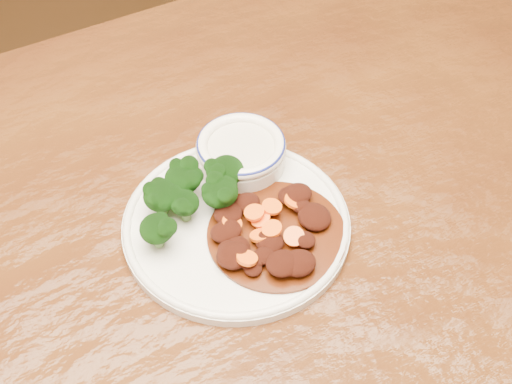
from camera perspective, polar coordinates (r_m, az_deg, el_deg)
name	(u,v)px	position (r m, az deg, el deg)	size (l,w,h in m)	color
dining_table	(202,275)	(0.90, -4.32, -6.60)	(1.55, 0.99, 0.75)	#522B0E
dinner_plate	(236,224)	(0.84, -1.59, -2.55)	(0.27, 0.27, 0.02)	silver
broccoli_florets	(194,193)	(0.83, -4.96, -0.07)	(0.15, 0.10, 0.05)	#5A8344
mince_stew	(269,233)	(0.81, 1.02, -3.33)	(0.16, 0.16, 0.03)	#441507
dip_bowl	(241,154)	(0.88, -1.19, 3.07)	(0.11, 0.11, 0.05)	white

